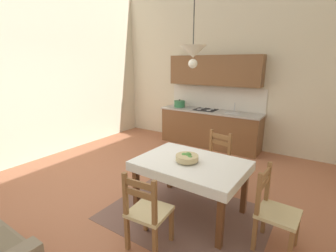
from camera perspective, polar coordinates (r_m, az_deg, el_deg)
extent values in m
cube|color=#AD6B4C|center=(4.16, -5.26, -15.40)|extent=(6.18, 6.54, 0.10)
cube|color=beige|center=(6.25, 12.46, 14.77)|extent=(6.18, 0.12, 4.16)
cube|color=beige|center=(5.85, -28.85, 13.39)|extent=(0.12, 6.54, 4.16)
cube|color=brown|center=(3.57, 4.25, -19.97)|extent=(2.10, 1.60, 0.01)
cube|color=brown|center=(6.15, 9.66, -0.67)|extent=(2.46, 0.60, 0.86)
cube|color=#ADA8A3|center=(6.04, 9.80, 3.43)|extent=(2.49, 0.63, 0.04)
cube|color=silver|center=(6.27, 11.06, 6.51)|extent=(2.46, 0.01, 0.55)
cube|color=brown|center=(6.06, 10.76, 12.67)|extent=(2.26, 0.34, 0.70)
cube|color=black|center=(6.03, 8.45, -4.77)|extent=(2.42, 0.02, 0.09)
cylinder|color=silver|center=(5.85, 14.81, 2.95)|extent=(0.34, 0.34, 0.02)
cylinder|color=silver|center=(5.96, 15.32, 4.25)|extent=(0.02, 0.02, 0.22)
cube|color=black|center=(6.10, 8.79, 3.82)|extent=(0.52, 0.42, 0.01)
cylinder|color=silver|center=(6.06, 7.28, 3.93)|extent=(0.11, 0.11, 0.01)
cylinder|color=silver|center=(5.95, 9.53, 3.65)|extent=(0.11, 0.11, 0.01)
cylinder|color=silver|center=(6.24, 8.10, 4.20)|extent=(0.11, 0.11, 0.01)
cylinder|color=silver|center=(6.13, 10.30, 3.93)|extent=(0.11, 0.11, 0.01)
cylinder|color=#337A4C|center=(6.40, 2.73, 5.12)|extent=(0.28, 0.28, 0.15)
cylinder|color=#337A4C|center=(6.39, 2.74, 5.87)|extent=(0.29, 0.29, 0.02)
sphere|color=black|center=(6.39, 2.74, 6.09)|extent=(0.04, 0.04, 0.04)
cube|color=brown|center=(3.29, 5.35, -8.49)|extent=(1.38, 0.97, 0.02)
cube|color=brown|center=(3.48, -7.43, -14.02)|extent=(0.07, 0.07, 0.73)
cube|color=brown|center=(2.91, 12.16, -20.54)|extent=(0.07, 0.07, 0.73)
cube|color=brown|center=(4.06, 0.47, -9.58)|extent=(0.07, 0.07, 0.73)
cube|color=brown|center=(3.58, 17.48, -13.79)|extent=(0.07, 0.07, 0.73)
cube|color=white|center=(3.29, 5.36, -8.28)|extent=(1.44, 1.04, 0.00)
cube|color=white|center=(2.93, 0.34, -12.56)|extent=(1.42, 0.04, 0.12)
cube|color=white|center=(3.72, 9.19, -6.64)|extent=(1.42, 0.04, 0.12)
cube|color=white|center=(3.68, -4.33, -6.73)|extent=(0.03, 1.00, 0.12)
cube|color=white|center=(3.06, 17.17, -11.99)|extent=(0.03, 1.00, 0.12)
cube|color=#D1BC89|center=(3.06, 24.39, -18.23)|extent=(0.44, 0.44, 0.04)
cube|color=olive|center=(3.32, 27.92, -20.59)|extent=(0.05, 0.05, 0.41)
cube|color=olive|center=(3.02, 26.71, -24.20)|extent=(0.05, 0.05, 0.41)
cube|color=olive|center=(3.23, 21.97, -15.47)|extent=(0.05, 0.05, 0.93)
cube|color=olive|center=(2.93, 20.04, -18.61)|extent=(0.05, 0.05, 0.93)
cube|color=olive|center=(2.90, 21.75, -10.55)|extent=(0.04, 0.32, 0.07)
cube|color=olive|center=(2.95, 21.55, -12.41)|extent=(0.04, 0.32, 0.07)
cube|color=#D1BC89|center=(4.11, 10.52, -8.49)|extent=(0.49, 0.49, 0.04)
cube|color=olive|center=(3.98, 11.06, -12.90)|extent=(0.05, 0.05, 0.41)
cube|color=olive|center=(4.17, 6.86, -11.44)|extent=(0.05, 0.05, 0.41)
cube|color=olive|center=(4.16, 14.02, -7.93)|extent=(0.05, 0.05, 0.93)
cube|color=olive|center=(4.33, 9.91, -6.76)|extent=(0.05, 0.05, 0.93)
cube|color=olive|center=(4.12, 12.19, -2.44)|extent=(0.32, 0.08, 0.07)
cube|color=olive|center=(4.15, 12.11, -3.83)|extent=(0.32, 0.08, 0.07)
cube|color=#D1BC89|center=(2.86, -4.35, -19.30)|extent=(0.45, 0.45, 0.04)
cube|color=olive|center=(3.20, -5.27, -20.18)|extent=(0.05, 0.05, 0.41)
cube|color=olive|center=(3.04, 0.80, -22.12)|extent=(0.05, 0.05, 0.41)
cube|color=olive|center=(2.81, -9.74, -19.31)|extent=(0.05, 0.05, 0.93)
cube|color=olive|center=(2.64, -3.13, -21.66)|extent=(0.05, 0.05, 0.93)
cube|color=olive|center=(2.53, -6.82, -13.42)|extent=(0.32, 0.05, 0.07)
cube|color=olive|center=(2.58, -6.75, -15.49)|extent=(0.32, 0.05, 0.07)
cylinder|color=tan|center=(3.26, 4.44, -8.17)|extent=(0.17, 0.17, 0.02)
cylinder|color=tan|center=(3.24, 4.46, -7.41)|extent=(0.30, 0.30, 0.07)
sphere|color=#4C8E3D|center=(3.27, 3.78, -7.02)|extent=(0.09, 0.09, 0.09)
sphere|color=#4C8E3D|center=(3.20, 5.15, -7.60)|extent=(0.08, 0.08, 0.08)
sphere|color=#4C8E3D|center=(3.26, 4.72, -7.00)|extent=(0.10, 0.10, 0.10)
cylinder|color=black|center=(3.06, 6.07, 23.06)|extent=(0.01, 0.01, 0.57)
cone|color=silver|center=(3.03, 5.90, 16.96)|extent=(0.32, 0.32, 0.14)
sphere|color=white|center=(3.02, 5.83, 14.31)|extent=(0.11, 0.11, 0.11)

